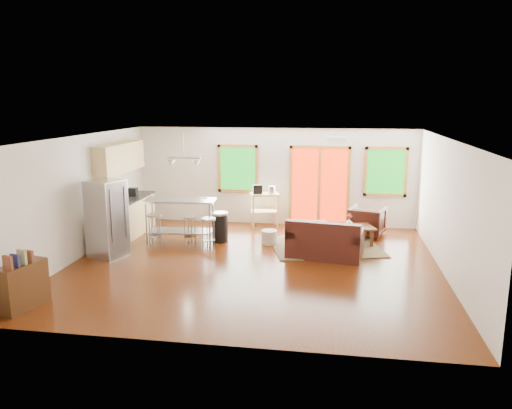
# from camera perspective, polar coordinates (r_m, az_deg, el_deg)

# --- Properties ---
(floor) EXTENTS (7.50, 7.00, 0.02)m
(floor) POSITION_cam_1_polar(r_m,az_deg,el_deg) (10.37, -0.26, -6.89)
(floor) COLOR #3B1605
(floor) RESTS_ON ground
(ceiling) EXTENTS (7.50, 7.00, 0.02)m
(ceiling) POSITION_cam_1_polar(r_m,az_deg,el_deg) (9.84, -0.28, 7.70)
(ceiling) COLOR white
(ceiling) RESTS_ON ground
(back_wall) EXTENTS (7.50, 0.02, 2.60)m
(back_wall) POSITION_cam_1_polar(r_m,az_deg,el_deg) (13.45, 2.15, 3.21)
(back_wall) COLOR silver
(back_wall) RESTS_ON ground
(left_wall) EXTENTS (0.02, 7.00, 2.60)m
(left_wall) POSITION_cam_1_polar(r_m,az_deg,el_deg) (11.25, -19.53, 0.81)
(left_wall) COLOR silver
(left_wall) RESTS_ON ground
(right_wall) EXTENTS (0.02, 7.00, 2.60)m
(right_wall) POSITION_cam_1_polar(r_m,az_deg,el_deg) (10.14, 21.21, -0.48)
(right_wall) COLOR silver
(right_wall) RESTS_ON ground
(front_wall) EXTENTS (7.50, 0.02, 2.60)m
(front_wall) POSITION_cam_1_polar(r_m,az_deg,el_deg) (6.70, -5.14, -5.82)
(front_wall) COLOR silver
(front_wall) RESTS_ON ground
(window_left) EXTENTS (1.10, 0.05, 1.30)m
(window_left) POSITION_cam_1_polar(r_m,az_deg,el_deg) (13.53, -2.09, 4.11)
(window_left) COLOR #126115
(window_left) RESTS_ON back_wall
(french_doors) EXTENTS (1.60, 0.05, 2.10)m
(french_doors) POSITION_cam_1_polar(r_m,az_deg,el_deg) (13.34, 7.24, 2.18)
(french_doors) COLOR red
(french_doors) RESTS_ON back_wall
(window_right) EXTENTS (1.10, 0.05, 1.30)m
(window_right) POSITION_cam_1_polar(r_m,az_deg,el_deg) (13.34, 14.61, 3.63)
(window_right) COLOR #126115
(window_right) RESTS_ON back_wall
(rug) EXTENTS (2.79, 2.39, 0.02)m
(rug) POSITION_cam_1_polar(r_m,az_deg,el_deg) (11.62, 8.00, -4.81)
(rug) COLOR #445C3C
(rug) RESTS_ON floor
(loveseat) EXTENTS (1.69, 1.12, 0.84)m
(loveseat) POSITION_cam_1_polar(r_m,az_deg,el_deg) (10.84, 7.86, -4.28)
(loveseat) COLOR black
(loveseat) RESTS_ON floor
(coffee_table) EXTENTS (1.26, 0.96, 0.45)m
(coffee_table) POSITION_cam_1_polar(r_m,az_deg,el_deg) (11.79, 10.56, -2.78)
(coffee_table) COLOR #3B210E
(coffee_table) RESTS_ON floor
(armchair) EXTENTS (0.97, 0.94, 0.81)m
(armchair) POSITION_cam_1_polar(r_m,az_deg,el_deg) (12.66, 12.57, -1.74)
(armchair) COLOR black
(armchair) RESTS_ON floor
(ottoman) EXTENTS (0.65, 0.65, 0.38)m
(ottoman) POSITION_cam_1_polar(r_m,az_deg,el_deg) (12.36, 6.83, -2.92)
(ottoman) COLOR black
(ottoman) RESTS_ON floor
(pouf) EXTENTS (0.44, 0.44, 0.32)m
(pouf) POSITION_cam_1_polar(r_m,az_deg,el_deg) (11.76, 1.52, -3.74)
(pouf) COLOR beige
(pouf) RESTS_ON floor
(vase) EXTENTS (0.20, 0.21, 0.29)m
(vase) POSITION_cam_1_polar(r_m,az_deg,el_deg) (11.99, 10.62, -1.93)
(vase) COLOR silver
(vase) RESTS_ON coffee_table
(book) EXTENTS (0.23, 0.05, 0.31)m
(book) POSITION_cam_1_polar(r_m,az_deg,el_deg) (11.73, 10.69, -2.01)
(book) COLOR brown
(book) RESTS_ON coffee_table
(cabinets) EXTENTS (0.64, 2.24, 2.30)m
(cabinets) POSITION_cam_1_polar(r_m,az_deg,el_deg) (12.70, -14.71, 0.60)
(cabinets) COLOR tan
(cabinets) RESTS_ON floor
(refrigerator) EXTENTS (0.85, 0.84, 1.67)m
(refrigerator) POSITION_cam_1_polar(r_m,az_deg,el_deg) (11.12, -16.64, -1.58)
(refrigerator) COLOR #B7BABC
(refrigerator) RESTS_ON floor
(island) EXTENTS (1.69, 0.78, 1.04)m
(island) POSITION_cam_1_polar(r_m,az_deg,el_deg) (11.89, -8.66, -0.95)
(island) COLOR #B7BABC
(island) RESTS_ON floor
(cup) EXTENTS (0.13, 0.11, 0.13)m
(cup) POSITION_cam_1_polar(r_m,az_deg,el_deg) (11.88, -5.84, 0.59)
(cup) COLOR white
(cup) RESTS_ON island
(bar_stool_a) EXTENTS (0.39, 0.39, 0.75)m
(bar_stool_a) POSITION_cam_1_polar(r_m,az_deg,el_deg) (11.71, -11.53, -2.02)
(bar_stool_a) COLOR #B7BABC
(bar_stool_a) RESTS_ON floor
(bar_stool_b) EXTENTS (0.38, 0.38, 0.68)m
(bar_stool_b) POSITION_cam_1_polar(r_m,az_deg,el_deg) (11.68, -7.57, -2.20)
(bar_stool_b) COLOR #B7BABC
(bar_stool_b) RESTS_ON floor
(bar_stool_c) EXTENTS (0.44, 0.44, 0.72)m
(bar_stool_c) POSITION_cam_1_polar(r_m,az_deg,el_deg) (11.30, -5.49, -2.48)
(bar_stool_c) COLOR #B7BABC
(bar_stool_c) RESTS_ON floor
(trash_can) EXTENTS (0.50, 0.50, 0.72)m
(trash_can) POSITION_cam_1_polar(r_m,az_deg,el_deg) (11.92, -4.13, -2.56)
(trash_can) COLOR black
(trash_can) RESTS_ON floor
(kitchen_cart) EXTENTS (0.84, 0.65, 1.14)m
(kitchen_cart) POSITION_cam_1_polar(r_m,az_deg,el_deg) (13.17, 0.89, 0.73)
(kitchen_cart) COLOR tan
(kitchen_cart) RESTS_ON floor
(bookshelf) EXTENTS (0.49, 0.89, 0.99)m
(bookshelf) POSITION_cam_1_polar(r_m,az_deg,el_deg) (9.01, -25.13, -8.33)
(bookshelf) COLOR #3B210E
(bookshelf) RESTS_ON floor
(ceiling_flush) EXTENTS (0.35, 0.35, 0.12)m
(ceiling_flush) POSITION_cam_1_polar(r_m,az_deg,el_deg) (10.32, 9.15, 7.30)
(ceiling_flush) COLOR white
(ceiling_flush) RESTS_ON ceiling
(pendant_light) EXTENTS (0.80, 0.18, 0.79)m
(pendant_light) POSITION_cam_1_polar(r_m,az_deg,el_deg) (11.81, -8.25, 4.80)
(pendant_light) COLOR gray
(pendant_light) RESTS_ON ceiling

